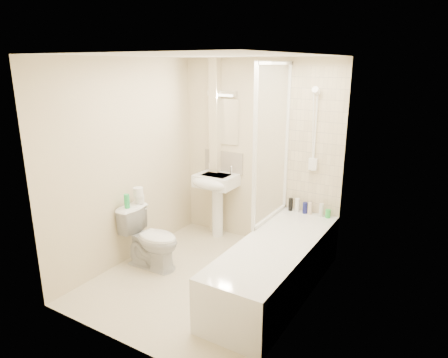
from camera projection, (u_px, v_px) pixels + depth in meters
The scene contains 25 objects.
floor at pixel (206, 279), 4.46m from camera, with size 2.50×2.50×0.00m, color beige.
wall_back at pixel (258, 154), 5.16m from camera, with size 2.20×0.02×2.40m, color beige.
wall_left at pixel (127, 163), 4.68m from camera, with size 0.02×2.50×2.40m, color beige.
wall_right at pixel (306, 194), 3.58m from camera, with size 0.02×2.50×2.40m, color beige.
ceiling at pixel (203, 55), 3.80m from camera, with size 2.20×2.50×0.02m, color white.
tile_back at pixel (315, 143), 4.71m from camera, with size 0.70×0.01×1.75m, color beige.
tile_right at pixel (314, 165), 3.69m from camera, with size 0.01×2.10×1.75m, color beige.
pipe_boxing at pixel (215, 150), 5.42m from camera, with size 0.12×0.12×2.40m, color beige.
splashback at pixel (224, 162), 5.45m from camera, with size 0.60×0.01×0.30m, color beige.
mirror at pixel (223, 122), 5.30m from camera, with size 0.46×0.01×0.60m, color white.
strip_light at pixel (223, 93), 5.18m from camera, with size 0.42×0.07×0.07m, color silver.
bathtub at pixel (276, 266), 4.18m from camera, with size 0.70×2.10×0.55m.
shower_screen at pixel (273, 144), 4.52m from camera, with size 0.04×0.92×1.80m.
shower_fixture at pixel (314, 133), 4.64m from camera, with size 0.10×0.16×0.99m.
pedestal_sink at pixel (215, 188), 5.36m from camera, with size 0.53×0.48×1.02m.
bottle_black_a at pixel (291, 204), 4.99m from camera, with size 0.05×0.05×0.16m, color black.
bottle_white_a at pixel (297, 205), 4.94m from camera, with size 0.06×0.06×0.17m, color white.
bottle_blue at pixel (305, 208), 4.90m from camera, with size 0.06×0.06×0.14m, color navy.
bottle_cream at pixel (310, 208), 4.87m from camera, with size 0.05×0.05×0.15m, color beige.
bottle_white_b at pixel (321, 210), 4.79m from camera, with size 0.05×0.05×0.16m, color silver.
bottle_green at pixel (328, 214), 4.76m from camera, with size 0.06×0.06×0.10m, color green.
toilet at pixel (151, 238), 4.67m from camera, with size 0.71×0.42×0.72m, color white.
toilet_roll_lower at pixel (140, 199), 4.76m from camera, with size 0.11×0.11×0.10m, color white.
toilet_roll_upper at pixel (138, 192), 4.69m from camera, with size 0.12×0.12×0.11m, color white.
green_bottle at pixel (127, 201), 4.59m from camera, with size 0.06×0.06×0.17m, color green.
Camera 1 is at (2.23, -3.30, 2.33)m, focal length 32.00 mm.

